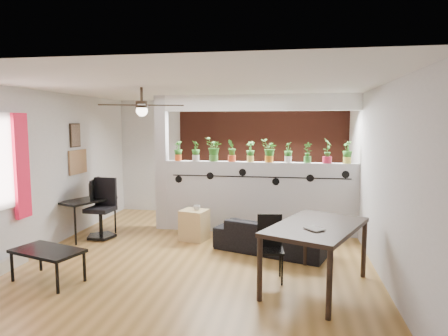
# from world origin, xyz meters

# --- Properties ---
(room_shell) EXTENTS (6.30, 7.10, 2.90)m
(room_shell) POSITION_xyz_m (0.00, 0.00, 1.30)
(room_shell) COLOR olive
(room_shell) RESTS_ON ground
(partition_wall) EXTENTS (3.60, 0.18, 1.35)m
(partition_wall) POSITION_xyz_m (0.80, 1.50, 0.68)
(partition_wall) COLOR #BCBCC1
(partition_wall) RESTS_ON ground
(ceiling_header) EXTENTS (3.60, 0.18, 0.30)m
(ceiling_header) POSITION_xyz_m (0.80, 1.50, 2.45)
(ceiling_header) COLOR white
(ceiling_header) RESTS_ON room_shell
(pier_column) EXTENTS (0.22, 0.20, 2.60)m
(pier_column) POSITION_xyz_m (-1.11, 1.50, 1.30)
(pier_column) COLOR #BCBCC1
(pier_column) RESTS_ON ground
(brick_panel) EXTENTS (3.90, 0.05, 2.60)m
(brick_panel) POSITION_xyz_m (0.80, 2.97, 1.30)
(brick_panel) COLOR #AE4932
(brick_panel) RESTS_ON ground
(vine_decal) EXTENTS (3.31, 0.01, 0.30)m
(vine_decal) POSITION_xyz_m (0.80, 1.40, 1.08)
(vine_decal) COLOR black
(vine_decal) RESTS_ON partition_wall
(baseboard_heater) EXTENTS (0.08, 1.00, 0.18)m
(baseboard_heater) POSITION_xyz_m (-2.54, -1.20, 0.09)
(baseboard_heater) COLOR beige
(baseboard_heater) RESTS_ON ground
(corkboard) EXTENTS (0.03, 0.60, 0.45)m
(corkboard) POSITION_xyz_m (-2.58, 0.95, 1.35)
(corkboard) COLOR #8F6745
(corkboard) RESTS_ON room_shell
(framed_art) EXTENTS (0.03, 0.34, 0.44)m
(framed_art) POSITION_xyz_m (-2.58, 0.90, 1.85)
(framed_art) COLOR #8C7259
(framed_art) RESTS_ON room_shell
(ceiling_fan) EXTENTS (1.19, 1.19, 0.43)m
(ceiling_fan) POSITION_xyz_m (-0.80, -0.30, 2.31)
(ceiling_fan) COLOR black
(ceiling_fan) RESTS_ON room_shell
(potted_plant_0) EXTENTS (0.23, 0.22, 0.38)m
(potted_plant_0) POSITION_xyz_m (-0.78, 1.50, 1.55)
(potted_plant_0) COLOR #E8551B
(potted_plant_0) RESTS_ON partition_wall
(potted_plant_1) EXTENTS (0.25, 0.25, 0.39)m
(potted_plant_1) POSITION_xyz_m (-0.43, 1.50, 1.56)
(potted_plant_1) COLOR silver
(potted_plant_1) RESTS_ON partition_wall
(potted_plant_2) EXTENTS (0.27, 0.29, 0.46)m
(potted_plant_2) POSITION_xyz_m (-0.08, 1.50, 1.59)
(potted_plant_2) COLOR #428430
(potted_plant_2) RESTS_ON partition_wall
(potted_plant_3) EXTENTS (0.18, 0.22, 0.42)m
(potted_plant_3) POSITION_xyz_m (0.27, 1.50, 1.57)
(potted_plant_3) COLOR #CC4520
(potted_plant_3) RESTS_ON partition_wall
(potted_plant_4) EXTENTS (0.21, 0.18, 0.38)m
(potted_plant_4) POSITION_xyz_m (0.62, 1.50, 1.55)
(potted_plant_4) COLOR gold
(potted_plant_4) RESTS_ON partition_wall
(potted_plant_5) EXTENTS (0.28, 0.28, 0.43)m
(potted_plant_5) POSITION_xyz_m (0.98, 1.50, 1.58)
(potted_plant_5) COLOR orange
(potted_plant_5) RESTS_ON partition_wall
(potted_plant_6) EXTENTS (0.18, 0.21, 0.38)m
(potted_plant_6) POSITION_xyz_m (1.33, 1.50, 1.55)
(potted_plant_6) COLOR white
(potted_plant_6) RESTS_ON partition_wall
(potted_plant_7) EXTENTS (0.22, 0.19, 0.38)m
(potted_plant_7) POSITION_xyz_m (1.68, 1.50, 1.55)
(potted_plant_7) COLOR #357F2E
(potted_plant_7) RESTS_ON partition_wall
(potted_plant_8) EXTENTS (0.26, 0.29, 0.46)m
(potted_plant_8) POSITION_xyz_m (2.03, 1.50, 1.59)
(potted_plant_8) COLOR #C41F3F
(potted_plant_8) RESTS_ON partition_wall
(potted_plant_9) EXTENTS (0.24, 0.26, 0.41)m
(potted_plant_9) POSITION_xyz_m (2.38, 1.50, 1.57)
(potted_plant_9) COLOR #D5CA4B
(potted_plant_9) RESTS_ON partition_wall
(sofa) EXTENTS (1.83, 1.19, 0.50)m
(sofa) POSITION_xyz_m (1.09, 0.38, 0.25)
(sofa) COLOR black
(sofa) RESTS_ON ground
(cube_shelf) EXTENTS (0.52, 0.49, 0.54)m
(cube_shelf) POSITION_xyz_m (-0.30, 0.81, 0.27)
(cube_shelf) COLOR tan
(cube_shelf) RESTS_ON ground
(cup) EXTENTS (0.13, 0.13, 0.09)m
(cup) POSITION_xyz_m (-0.25, 0.81, 0.59)
(cup) COLOR gray
(cup) RESTS_ON cube_shelf
(computer_desk) EXTENTS (0.84, 1.09, 0.70)m
(computer_desk) POSITION_xyz_m (-2.25, 0.66, 0.63)
(computer_desk) COLOR black
(computer_desk) RESTS_ON ground
(monitor) EXTENTS (0.35, 0.14, 0.20)m
(monitor) POSITION_xyz_m (-2.25, 0.81, 0.80)
(monitor) COLOR black
(monitor) RESTS_ON computer_desk
(office_chair) EXTENTS (0.55, 0.55, 1.06)m
(office_chair) POSITION_xyz_m (-1.98, 0.68, 0.47)
(office_chair) COLOR black
(office_chair) RESTS_ON ground
(dining_table) EXTENTS (1.43, 1.74, 0.82)m
(dining_table) POSITION_xyz_m (1.71, -0.96, 0.73)
(dining_table) COLOR black
(dining_table) RESTS_ON ground
(book) EXTENTS (0.26, 0.27, 0.02)m
(book) POSITION_xyz_m (1.61, -1.26, 0.83)
(book) COLOR gray
(book) RESTS_ON dining_table
(folding_chair) EXTENTS (0.39, 0.39, 0.86)m
(folding_chair) POSITION_xyz_m (1.13, -0.74, 0.51)
(folding_chair) COLOR black
(folding_chair) RESTS_ON ground
(coffee_table) EXTENTS (1.04, 0.76, 0.43)m
(coffee_table) POSITION_xyz_m (-1.74, -1.34, 0.39)
(coffee_table) COLOR black
(coffee_table) RESTS_ON ground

